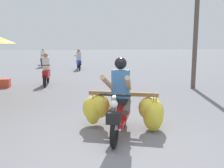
{
  "coord_description": "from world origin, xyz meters",
  "views": [
    {
      "loc": [
        -0.74,
        -4.02,
        1.87
      ],
      "look_at": [
        0.17,
        1.83,
        0.9
      ],
      "focal_mm": 41.15,
      "sensor_mm": 36.0,
      "label": 1
    }
  ],
  "objects": [
    {
      "name": "motorbike_distant_far_ahead",
      "position": [
        -1.87,
        7.49,
        0.57
      ],
      "size": [
        0.5,
        1.62,
        1.4
      ],
      "color": "black",
      "rests_on": "ground"
    },
    {
      "name": "motorbike_distant_ahead_right",
      "position": [
        -0.29,
        13.6,
        0.57
      ],
      "size": [
        0.5,
        1.62,
        1.4
      ],
      "color": "black",
      "rests_on": "ground"
    },
    {
      "name": "ground_plane",
      "position": [
        0.0,
        0.0,
        0.0
      ],
      "size": [
        120.0,
        120.0,
        0.0
      ],
      "primitive_type": "plane",
      "color": "slate"
    },
    {
      "name": "motorbike_distant_ahead_left",
      "position": [
        -2.88,
        15.83,
        0.57
      ],
      "size": [
        0.68,
        1.57,
        1.4
      ],
      "color": "black",
      "rests_on": "ground"
    },
    {
      "name": "utility_pole",
      "position": [
        4.11,
        5.65,
        3.32
      ],
      "size": [
        0.18,
        0.18,
        6.63
      ],
      "primitive_type": "cylinder",
      "color": "brown",
      "rests_on": "ground"
    },
    {
      "name": "motorbike_main_loaded",
      "position": [
        0.27,
        1.21,
        0.49
      ],
      "size": [
        1.86,
        1.95,
        1.58
      ],
      "color": "black",
      "rests_on": "ground"
    },
    {
      "name": "produce_crate",
      "position": [
        -3.61,
        7.09,
        0.18
      ],
      "size": [
        0.56,
        0.4,
        0.36
      ],
      "primitive_type": "cube",
      "color": "#CC4C38",
      "rests_on": "ground"
    }
  ]
}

